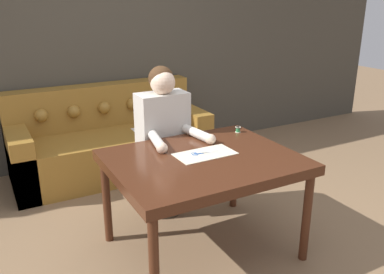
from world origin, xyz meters
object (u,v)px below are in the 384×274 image
(dining_table, at_px, (203,167))
(person, at_px, (164,143))
(couch, at_px, (110,142))
(scissors, at_px, (200,154))
(thread_spool, at_px, (238,130))

(dining_table, height_order, person, person)
(couch, bearing_deg, dining_table, -85.37)
(couch, distance_m, scissors, 1.70)
(person, xyz_separation_m, scissors, (0.02, -0.56, 0.10))
(scissors, bearing_deg, thread_spool, 28.74)
(thread_spool, bearing_deg, dining_table, -146.91)
(dining_table, distance_m, scissors, 0.09)
(couch, relative_size, scissors, 9.60)
(couch, relative_size, thread_spool, 43.74)
(dining_table, bearing_deg, thread_spool, 33.09)
(person, relative_size, thread_spool, 27.83)
(person, distance_m, thread_spool, 0.61)
(scissors, xyz_separation_m, thread_spool, (0.50, 0.27, 0.02))
(scissors, distance_m, thread_spool, 0.57)
(couch, height_order, person, person)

